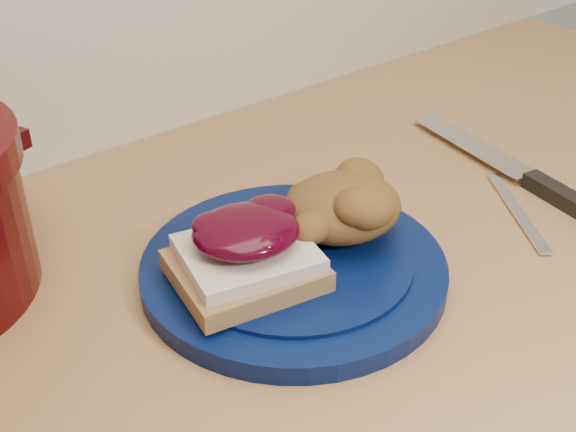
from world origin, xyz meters
TOP-DOWN VIEW (x-y plane):
  - plate at (-0.03, 1.47)m, footprint 0.34×0.34m
  - sandwich at (-0.08, 1.47)m, footprint 0.13×0.12m
  - stuffing_mound at (0.03, 1.47)m, footprint 0.13×0.12m
  - chef_knife at (0.27, 1.42)m, footprint 0.08×0.29m
  - butter_knife at (0.22, 1.40)m, footprint 0.10×0.13m

SIDE VIEW (x-z plane):
  - butter_knife at x=0.22m, z-range 0.90..0.90m
  - chef_knife at x=0.27m, z-range 0.90..0.92m
  - plate at x=-0.03m, z-range 0.90..0.92m
  - sandwich at x=-0.08m, z-range 0.92..0.98m
  - stuffing_mound at x=0.03m, z-range 0.92..0.98m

